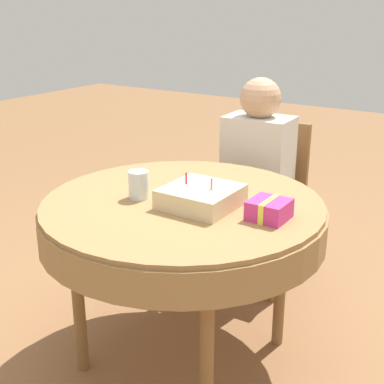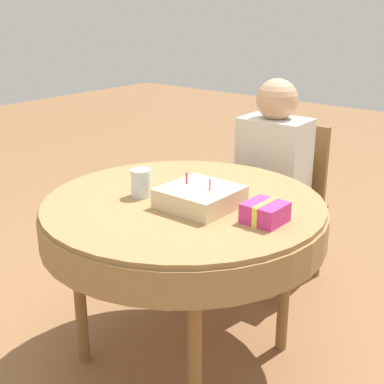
{
  "view_description": "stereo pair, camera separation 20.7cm",
  "coord_description": "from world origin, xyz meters",
  "px_view_note": "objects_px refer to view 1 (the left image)",
  "views": [
    {
      "loc": [
        1.12,
        -1.64,
        1.47
      ],
      "look_at": [
        0.05,
        -0.0,
        0.77
      ],
      "focal_mm": 50.0,
      "sensor_mm": 36.0,
      "label": 1
    },
    {
      "loc": [
        1.29,
        -1.52,
        1.47
      ],
      "look_at": [
        0.05,
        -0.0,
        0.77
      ],
      "focal_mm": 50.0,
      "sensor_mm": 36.0,
      "label": 2
    }
  ],
  "objects_px": {
    "chair": "(262,195)",
    "drinking_glass": "(139,185)",
    "birthday_cake": "(201,197)",
    "gift_box": "(269,210)",
    "person": "(256,163)"
  },
  "relations": [
    {
      "from": "chair",
      "to": "gift_box",
      "type": "relative_size",
      "value": 6.03
    },
    {
      "from": "birthday_cake",
      "to": "drinking_glass",
      "type": "height_order",
      "value": "birthday_cake"
    },
    {
      "from": "drinking_glass",
      "to": "gift_box",
      "type": "bearing_deg",
      "value": 9.26
    },
    {
      "from": "person",
      "to": "drinking_glass",
      "type": "distance_m",
      "value": 0.88
    },
    {
      "from": "drinking_glass",
      "to": "person",
      "type": "bearing_deg",
      "value": 84.13
    },
    {
      "from": "chair",
      "to": "birthday_cake",
      "type": "height_order",
      "value": "chair"
    },
    {
      "from": "gift_box",
      "to": "birthday_cake",
      "type": "bearing_deg",
      "value": -174.52
    },
    {
      "from": "chair",
      "to": "drinking_glass",
      "type": "bearing_deg",
      "value": -97.67
    },
    {
      "from": "person",
      "to": "chair",
      "type": "bearing_deg",
      "value": 90.0
    },
    {
      "from": "chair",
      "to": "drinking_glass",
      "type": "distance_m",
      "value": 1.02
    },
    {
      "from": "chair",
      "to": "gift_box",
      "type": "distance_m",
      "value": 1.03
    },
    {
      "from": "person",
      "to": "birthday_cake",
      "type": "distance_m",
      "value": 0.83
    },
    {
      "from": "birthday_cake",
      "to": "gift_box",
      "type": "distance_m",
      "value": 0.28
    },
    {
      "from": "gift_box",
      "to": "person",
      "type": "bearing_deg",
      "value": 119.52
    },
    {
      "from": "birthday_cake",
      "to": "gift_box",
      "type": "relative_size",
      "value": 1.88
    }
  ]
}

